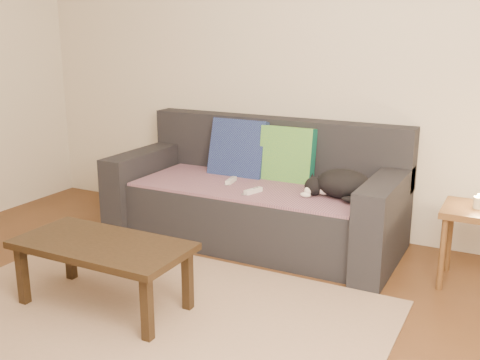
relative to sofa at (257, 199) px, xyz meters
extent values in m
plane|color=brown|center=(0.00, -1.57, -0.31)|extent=(4.50, 4.50, 0.00)
cube|color=beige|center=(0.00, 0.43, 0.99)|extent=(4.50, 0.04, 2.60)
cube|color=#232328|center=(0.00, -0.07, -0.10)|extent=(1.70, 0.78, 0.42)
cube|color=#232328|center=(0.00, 0.33, 0.34)|extent=(2.10, 0.18, 0.45)
cube|color=#232328|center=(-0.95, -0.07, -0.01)|extent=(0.20, 0.90, 0.60)
cube|color=#232328|center=(0.95, -0.07, -0.01)|extent=(0.20, 0.90, 0.60)
cube|color=#40284C|center=(0.00, -0.09, 0.12)|extent=(1.66, 0.74, 0.02)
cube|color=#131753|center=(-0.24, 0.17, 0.32)|extent=(0.45, 0.23, 0.46)
cube|color=#0E5D4C|center=(0.16, 0.17, 0.32)|extent=(0.41, 0.16, 0.42)
ellipsoid|color=black|center=(0.68, -0.09, 0.23)|extent=(0.43, 0.38, 0.19)
sphere|color=black|center=(0.49, -0.14, 0.20)|extent=(0.16, 0.16, 0.13)
sphere|color=white|center=(0.47, -0.19, 0.18)|extent=(0.07, 0.07, 0.05)
ellipsoid|color=black|center=(0.78, -0.23, 0.17)|extent=(0.15, 0.10, 0.04)
cube|color=white|center=(-0.16, -0.10, 0.15)|extent=(0.06, 0.15, 0.03)
cube|color=white|center=(0.10, -0.27, 0.15)|extent=(0.08, 0.15, 0.03)
cube|color=brown|center=(1.51, -0.11, 0.16)|extent=(0.39, 0.39, 0.04)
cylinder|color=brown|center=(1.35, -0.26, -0.08)|extent=(0.04, 0.04, 0.45)
cylinder|color=brown|center=(1.35, 0.05, -0.08)|extent=(0.04, 0.04, 0.45)
cylinder|color=beige|center=(1.51, -0.11, 0.22)|extent=(0.06, 0.06, 0.07)
sphere|color=#FFBF59|center=(1.51, -0.11, 0.26)|extent=(0.02, 0.02, 0.02)
cube|color=tan|center=(0.00, -1.42, -0.30)|extent=(2.50, 1.80, 0.01)
cube|color=#2F2012|center=(-0.29, -1.37, 0.06)|extent=(0.98, 0.49, 0.04)
cube|color=#2F2012|center=(-0.72, -1.55, -0.13)|extent=(0.05, 0.05, 0.35)
cube|color=#2F2012|center=(0.14, -1.55, -0.13)|extent=(0.05, 0.05, 0.35)
cube|color=#2F2012|center=(-0.72, -1.18, -0.13)|extent=(0.05, 0.05, 0.35)
cube|color=#2F2012|center=(0.14, -1.18, -0.13)|extent=(0.05, 0.05, 0.35)
camera|label=1|loc=(1.71, -3.58, 1.20)|focal=42.00mm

